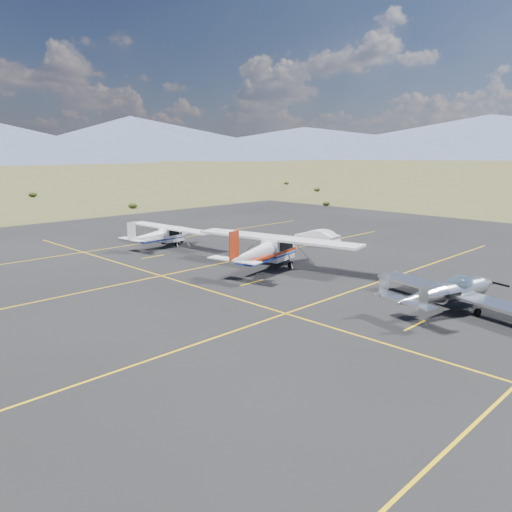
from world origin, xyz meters
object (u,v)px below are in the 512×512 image
aircraft_cessna (267,249)px  aircraft_plain (161,234)px  aircraft_low_wing (450,292)px  sedan (317,237)px

aircraft_cessna → aircraft_plain: 12.10m
aircraft_low_wing → sedan: 19.09m
aircraft_plain → sedan: (10.22, -8.76, -0.42)m
aircraft_plain → sedan: 13.47m
aircraft_cessna → aircraft_plain: (-0.46, 12.09, -0.33)m
aircraft_low_wing → aircraft_cessna: 13.01m
aircraft_low_wing → aircraft_plain: 25.10m
aircraft_low_wing → aircraft_plain: size_ratio=1.02×
aircraft_plain → aircraft_low_wing: bearing=-93.6°
aircraft_low_wing → aircraft_cessna: bearing=102.6°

